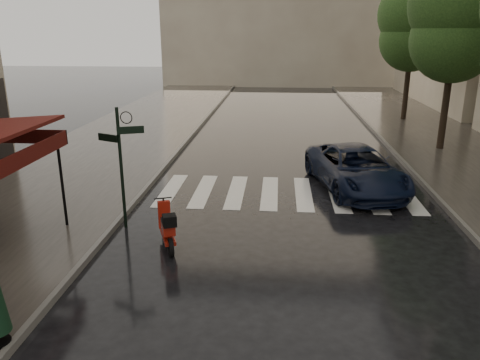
# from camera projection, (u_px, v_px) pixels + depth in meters

# --- Properties ---
(ground) EXTENTS (120.00, 120.00, 0.00)m
(ground) POSITION_uv_depth(u_px,v_px,m) (138.00, 290.00, 9.14)
(ground) COLOR black
(ground) RESTS_ON ground
(sidewalk_near) EXTENTS (6.00, 60.00, 0.12)m
(sidewalk_near) POSITION_uv_depth(u_px,v_px,m) (117.00, 143.00, 20.88)
(sidewalk_near) COLOR #38332D
(sidewalk_near) RESTS_ON ground
(sidewalk_far) EXTENTS (5.50, 60.00, 0.12)m
(sidewalk_far) POSITION_uv_depth(u_px,v_px,m) (458.00, 150.00, 19.72)
(sidewalk_far) COLOR #38332D
(sidewalk_far) RESTS_ON ground
(curb_near) EXTENTS (0.12, 60.00, 0.16)m
(curb_near) POSITION_uv_depth(u_px,v_px,m) (184.00, 144.00, 20.63)
(curb_near) COLOR #595651
(curb_near) RESTS_ON ground
(curb_far) EXTENTS (0.12, 60.00, 0.16)m
(curb_far) POSITION_uv_depth(u_px,v_px,m) (390.00, 148.00, 19.93)
(curb_far) COLOR #595651
(curb_far) RESTS_ON ground
(crosswalk) EXTENTS (7.85, 3.20, 0.01)m
(crosswalk) POSITION_uv_depth(u_px,v_px,m) (287.00, 193.00, 14.61)
(crosswalk) COLOR silver
(crosswalk) RESTS_ON ground
(signpost) EXTENTS (1.17, 0.29, 3.10)m
(signpost) POSITION_uv_depth(u_px,v_px,m) (121.00, 158.00, 11.53)
(signpost) COLOR black
(signpost) RESTS_ON ground
(tree_mid) EXTENTS (3.80, 3.80, 8.34)m
(tree_mid) POSITION_uv_depth(u_px,v_px,m) (458.00, 11.00, 18.10)
(tree_mid) COLOR black
(tree_mid) RESTS_ON sidewalk_far
(tree_far) EXTENTS (3.80, 3.80, 8.16)m
(tree_far) POSITION_uv_depth(u_px,v_px,m) (414.00, 19.00, 24.78)
(tree_far) COLOR black
(tree_far) RESTS_ON sidewalk_far
(scooter) EXTENTS (0.76, 1.50, 1.03)m
(scooter) POSITION_uv_depth(u_px,v_px,m) (167.00, 228.00, 10.82)
(scooter) COLOR black
(scooter) RESTS_ON ground
(parked_car) EXTENTS (3.20, 5.18, 1.34)m
(parked_car) POSITION_uv_depth(u_px,v_px,m) (356.00, 169.00, 14.83)
(parked_car) COLOR black
(parked_car) RESTS_ON ground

